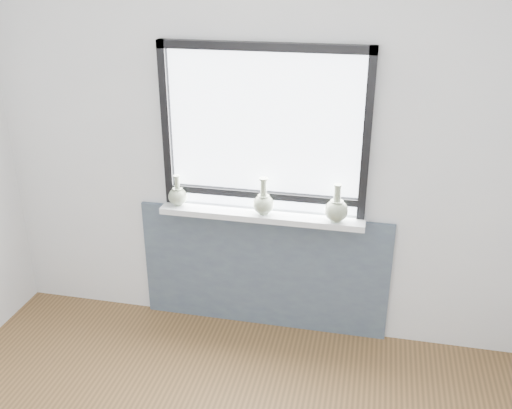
% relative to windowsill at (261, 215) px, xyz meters
% --- Properties ---
extents(back_wall, '(3.60, 0.02, 2.60)m').
position_rel_windowsill_xyz_m(back_wall, '(0.00, 0.10, 0.42)').
color(back_wall, silver).
rests_on(back_wall, ground).
extents(apron_panel, '(1.70, 0.03, 0.86)m').
position_rel_windowsill_xyz_m(apron_panel, '(0.00, 0.07, -0.45)').
color(apron_panel, '#4A5B67').
rests_on(apron_panel, ground).
extents(windowsill, '(1.32, 0.18, 0.04)m').
position_rel_windowsill_xyz_m(windowsill, '(0.00, 0.00, 0.00)').
color(windowsill, silver).
rests_on(windowsill, apron_panel).
extents(window, '(1.30, 0.06, 1.05)m').
position_rel_windowsill_xyz_m(window, '(0.00, 0.06, 0.56)').
color(window, black).
rests_on(window, windowsill).
extents(vase_a, '(0.12, 0.12, 0.20)m').
position_rel_windowsill_xyz_m(vase_a, '(-0.56, -0.00, 0.09)').
color(vase_a, gray).
rests_on(vase_a, windowsill).
extents(vase_b, '(0.13, 0.13, 0.24)m').
position_rel_windowsill_xyz_m(vase_b, '(0.02, -0.02, 0.09)').
color(vase_b, gray).
rests_on(vase_b, windowsill).
extents(vase_c, '(0.15, 0.15, 0.24)m').
position_rel_windowsill_xyz_m(vase_c, '(0.48, -0.03, 0.10)').
color(vase_c, gray).
rests_on(vase_c, windowsill).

